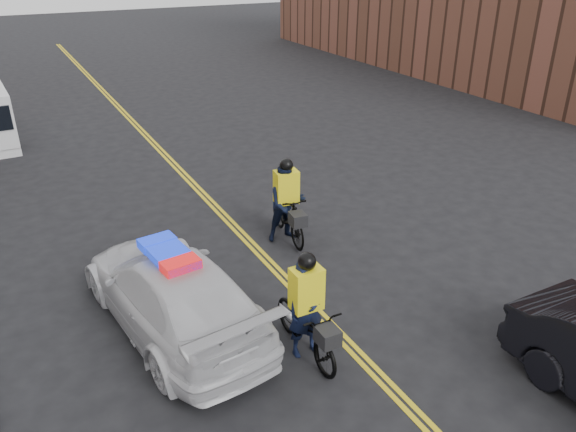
{
  "coord_description": "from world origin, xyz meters",
  "views": [
    {
      "loc": [
        -4.89,
        -7.97,
        6.75
      ],
      "look_at": [
        0.32,
        1.93,
        1.3
      ],
      "focal_mm": 35.0,
      "sensor_mm": 36.0,
      "label": 1
    }
  ],
  "objects": [
    {
      "name": "cyclist_far",
      "position": [
        0.93,
        3.15,
        0.85
      ],
      "size": [
        1.04,
        2.17,
        2.14
      ],
      "rotation": [
        0.0,
        0.0,
        -0.12
      ],
      "color": "black",
      "rests_on": "ground"
    },
    {
      "name": "police_cruiser",
      "position": [
        -2.66,
        0.99,
        0.78
      ],
      "size": [
        2.83,
        5.53,
        1.7
      ],
      "rotation": [
        0.0,
        0.0,
        3.27
      ],
      "color": "silver",
      "rests_on": "ground"
    },
    {
      "name": "center_line_right",
      "position": [
        0.08,
        8.0,
        0.01
      ],
      "size": [
        0.1,
        60.0,
        0.01
      ],
      "primitive_type": "cube",
      "color": "gold",
      "rests_on": "ground"
    },
    {
      "name": "ground",
      "position": [
        0.0,
        0.0,
        0.0
      ],
      "size": [
        120.0,
        120.0,
        0.0
      ],
      "primitive_type": "plane",
      "color": "black",
      "rests_on": "ground"
    },
    {
      "name": "cyclist_near",
      "position": [
        -0.8,
        -0.9,
        0.72
      ],
      "size": [
        0.74,
        2.11,
        2.07
      ],
      "rotation": [
        0.0,
        0.0,
        -0.0
      ],
      "color": "black",
      "rests_on": "ground"
    },
    {
      "name": "center_line_left",
      "position": [
        -0.08,
        8.0,
        0.01
      ],
      "size": [
        0.1,
        60.0,
        0.01
      ],
      "primitive_type": "cube",
      "color": "gold",
      "rests_on": "ground"
    }
  ]
}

